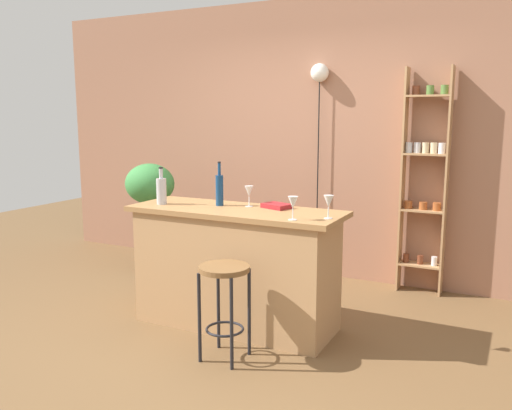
# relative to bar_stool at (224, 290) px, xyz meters

# --- Properties ---
(ground) EXTENTS (12.00, 12.00, 0.00)m
(ground) POSITION_rel_bar_stool_xyz_m (-0.22, 0.25, -0.49)
(ground) COLOR brown
(back_wall) EXTENTS (6.40, 0.10, 2.80)m
(back_wall) POSITION_rel_bar_stool_xyz_m (-0.22, 2.20, 0.91)
(back_wall) COLOR #9E6B51
(back_wall) RESTS_ON ground
(kitchen_counter) EXTENTS (1.68, 0.61, 0.94)m
(kitchen_counter) POSITION_rel_bar_stool_xyz_m (-0.22, 0.55, -0.02)
(kitchen_counter) COLOR tan
(kitchen_counter) RESTS_ON ground
(bar_stool) EXTENTS (0.34, 0.34, 0.66)m
(bar_stool) POSITION_rel_bar_stool_xyz_m (0.00, 0.00, 0.00)
(bar_stool) COLOR black
(bar_stool) RESTS_ON ground
(spice_shelf) EXTENTS (0.41, 0.17, 2.08)m
(spice_shelf) POSITION_rel_bar_stool_xyz_m (0.93, 2.05, 0.58)
(spice_shelf) COLOR tan
(spice_shelf) RESTS_ON ground
(plant_stool) EXTENTS (0.30, 0.30, 0.39)m
(plant_stool) POSITION_rel_bar_stool_xyz_m (-1.69, 1.38, -0.29)
(plant_stool) COLOR #2D2823
(plant_stool) RESTS_ON ground
(potted_plant) EXTENTS (0.52, 0.47, 0.77)m
(potted_plant) POSITION_rel_bar_stool_xyz_m (-1.69, 1.38, 0.39)
(potted_plant) COLOR #514C47
(potted_plant) RESTS_ON plant_stool
(bottle_wine_red) EXTENTS (0.08, 0.08, 0.30)m
(bottle_wine_red) POSITION_rel_bar_stool_xyz_m (-0.85, 0.47, 0.56)
(bottle_wine_red) COLOR #B2B2B7
(bottle_wine_red) RESTS_ON kitchen_counter
(bottle_sauce_amber) EXTENTS (0.06, 0.06, 0.35)m
(bottle_sauce_amber) POSITION_rel_bar_stool_xyz_m (-0.40, 0.62, 0.58)
(bottle_sauce_amber) COLOR navy
(bottle_sauce_amber) RESTS_ON kitchen_counter
(wine_glass_left) EXTENTS (0.07, 0.07, 0.16)m
(wine_glass_left) POSITION_rel_bar_stool_xyz_m (-0.17, 0.68, 0.57)
(wine_glass_left) COLOR silver
(wine_glass_left) RESTS_ON kitchen_counter
(wine_glass_center) EXTENTS (0.07, 0.07, 0.16)m
(wine_glass_center) POSITION_rel_bar_stool_xyz_m (0.55, 0.50, 0.57)
(wine_glass_center) COLOR silver
(wine_glass_center) RESTS_ON kitchen_counter
(wine_glass_right) EXTENTS (0.07, 0.07, 0.16)m
(wine_glass_right) POSITION_rel_bar_stool_xyz_m (0.35, 0.34, 0.57)
(wine_glass_right) COLOR silver
(wine_glass_right) RESTS_ON kitchen_counter
(cookbook) EXTENTS (0.25, 0.21, 0.03)m
(cookbook) POSITION_rel_bar_stool_xyz_m (0.06, 0.72, 0.47)
(cookbook) COLOR maroon
(cookbook) RESTS_ON kitchen_counter
(pendant_globe_light) EXTENTS (0.18, 0.18, 2.15)m
(pendant_globe_light) POSITION_rel_bar_stool_xyz_m (-0.12, 2.09, 1.52)
(pendant_globe_light) COLOR black
(pendant_globe_light) RESTS_ON ground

